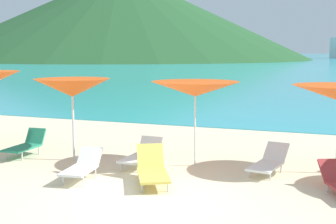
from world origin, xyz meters
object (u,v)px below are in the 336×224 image
umbrella_3 (195,89)px  lounge_chair_5 (152,169)px  umbrella_2 (72,88)px  lounge_chair_6 (269,162)px  lounge_chair_0 (26,145)px  lounge_chair_8 (82,166)px  lounge_chair_7 (142,155)px

umbrella_3 → lounge_chair_5: 2.48m
umbrella_2 → lounge_chair_6: umbrella_2 is taller
umbrella_2 → lounge_chair_5: umbrella_2 is taller
umbrella_3 → lounge_chair_0: (-4.68, -0.55, -1.62)m
lounge_chair_6 → lounge_chair_0: bearing=-166.2°
lounge_chair_0 → lounge_chair_8: lounge_chair_0 is taller
lounge_chair_5 → lounge_chair_0: bearing=135.5°
umbrella_2 → lounge_chair_5: bearing=-25.2°
lounge_chair_0 → umbrella_3: bearing=3.9°
lounge_chair_5 → umbrella_3: bearing=51.1°
umbrella_2 → umbrella_3: (3.15, 0.54, 0.02)m
lounge_chair_0 → lounge_chair_7: lounge_chair_0 is taller
lounge_chair_0 → lounge_chair_8: bearing=-32.8°
lounge_chair_5 → lounge_chair_6: (2.20, 1.80, -0.05)m
umbrella_3 → lounge_chair_5: (-0.37, -1.85, -1.60)m
umbrella_2 → umbrella_3: umbrella_2 is taller
lounge_chair_0 → lounge_chair_7: (3.47, 0.01, -0.01)m
lounge_chair_6 → umbrella_3: bearing=-172.2°
umbrella_3 → lounge_chair_7: 2.09m
umbrella_2 → lounge_chair_6: (4.99, 0.49, -1.63)m
umbrella_3 → lounge_chair_7: umbrella_3 is taller
lounge_chair_7 → lounge_chair_0: bearing=-178.3°
lounge_chair_0 → lounge_chair_7: bearing=-2.6°
lounge_chair_7 → lounge_chair_8: lounge_chair_7 is taller
lounge_chair_6 → lounge_chair_7: lounge_chair_7 is taller
lounge_chair_6 → lounge_chair_7: size_ratio=1.14×
umbrella_2 → lounge_chair_7: size_ratio=1.49×
lounge_chair_5 → umbrella_2: bearing=127.1°
lounge_chair_0 → lounge_chair_5: lounge_chair_5 is taller
lounge_chair_0 → lounge_chair_8: 3.16m
lounge_chair_8 → lounge_chair_6: bearing=20.5°
lounge_chair_5 → lounge_chair_8: lounge_chair_5 is taller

